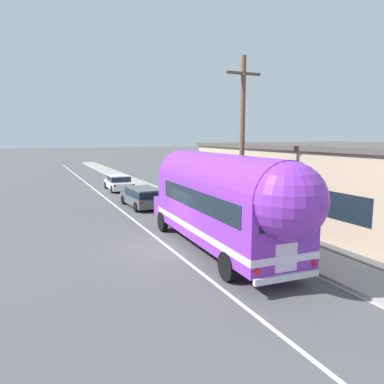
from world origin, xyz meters
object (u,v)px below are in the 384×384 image
at_px(utility_pole, 242,144).
at_px(car_lead, 143,196).
at_px(car_second, 119,182).
at_px(painted_bus, 224,199).

height_order(utility_pole, car_lead, utility_pole).
xyz_separation_m(utility_pole, car_second, (-2.06, 17.56, -3.69)).
xyz_separation_m(painted_bus, car_lead, (-0.15, 11.15, -1.51)).
xyz_separation_m(utility_pole, car_lead, (-2.40, 8.78, -3.63)).
height_order(utility_pole, car_second, utility_pole).
distance_m(painted_bus, car_lead, 11.25).
bearing_deg(painted_bus, car_second, 89.45).
bearing_deg(car_lead, utility_pole, -74.73).
relative_size(utility_pole, car_lead, 1.86).
relative_size(painted_bus, car_lead, 2.55).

